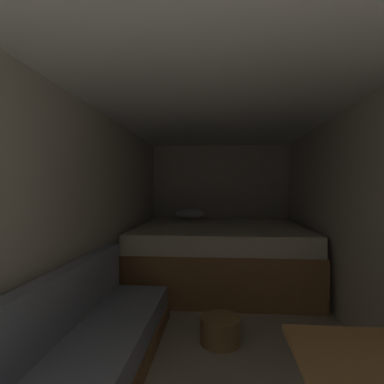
{
  "coord_description": "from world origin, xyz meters",
  "views": [
    {
      "loc": [
        -0.01,
        -0.52,
        1.25
      ],
      "look_at": [
        -0.27,
        2.47,
        1.22
      ],
      "focal_mm": 29.48,
      "sensor_mm": 36.0,
      "label": 1
    }
  ],
  "objects": [
    {
      "name": "ground_plane",
      "position": [
        0.0,
        2.09,
        0.0
      ],
      "size": [
        7.34,
        7.34,
        0.0
      ],
      "primitive_type": "plane",
      "color": "#B2A893"
    },
    {
      "name": "ceiling_slab",
      "position": [
        0.0,
        2.09,
        1.99
      ],
      "size": [
        2.36,
        5.34,
        0.05
      ],
      "primitive_type": "cube",
      "color": "white",
      "rests_on": "wall_left"
    },
    {
      "name": "wall_left",
      "position": [
        -1.15,
        2.09,
        0.98
      ],
      "size": [
        0.05,
        5.34,
        1.97
      ],
      "primitive_type": "cube",
      "color": "beige",
      "rests_on": "ground"
    },
    {
      "name": "wicker_basket",
      "position": [
        -0.0,
        2.02,
        0.11
      ],
      "size": [
        0.33,
        0.33,
        0.21
      ],
      "color": "olive",
      "rests_on": "ground"
    },
    {
      "name": "sofa_left",
      "position": [
        -0.85,
        1.11,
        0.22
      ],
      "size": [
        0.62,
        2.77,
        0.71
      ],
      "color": "olive",
      "rests_on": "ground"
    },
    {
      "name": "bed",
      "position": [
        -0.0,
        3.69,
        0.38
      ],
      "size": [
        2.14,
        2.05,
        0.92
      ],
      "color": "olive",
      "rests_on": "ground"
    },
    {
      "name": "wall_back",
      "position": [
        0.0,
        4.78,
        0.98
      ],
      "size": [
        2.36,
        0.05,
        1.97
      ],
      "primitive_type": "cube",
      "color": "beige",
      "rests_on": "ground"
    },
    {
      "name": "wall_right",
      "position": [
        1.15,
        2.09,
        0.98
      ],
      "size": [
        0.05,
        5.34,
        1.97
      ],
      "primitive_type": "cube",
      "color": "beige",
      "rests_on": "ground"
    }
  ]
}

